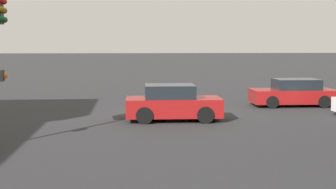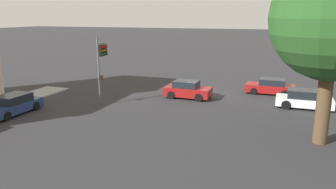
# 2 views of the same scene
# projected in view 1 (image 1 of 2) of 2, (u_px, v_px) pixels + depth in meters

# --- Properties ---
(ground_plane) EXTENTS (300.00, 300.00, 0.00)m
(ground_plane) POSITION_uv_depth(u_px,v_px,m) (174.00, 113.00, 22.06)
(ground_plane) COLOR #28282B
(crossing_car_0) EXTENTS (4.34, 2.07, 1.41)m
(crossing_car_0) POSITION_uv_depth(u_px,v_px,m) (293.00, 93.00, 24.40)
(crossing_car_0) COLOR maroon
(crossing_car_0) RESTS_ON ground_plane
(crossing_car_1) EXTENTS (4.03, 2.01, 1.52)m
(crossing_car_1) POSITION_uv_depth(u_px,v_px,m) (173.00, 103.00, 19.75)
(crossing_car_1) COLOR maroon
(crossing_car_1) RESTS_ON ground_plane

